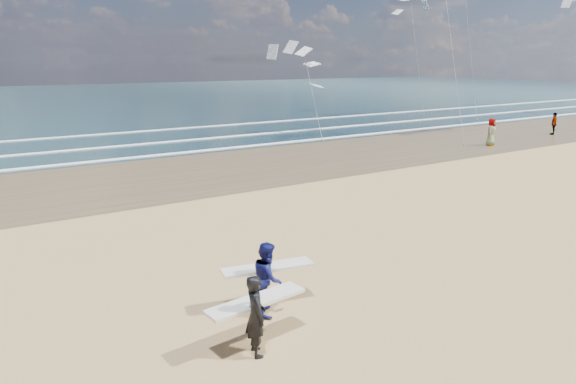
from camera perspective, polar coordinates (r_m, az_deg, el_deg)
wet_sand_strip at (r=36.79m, az=12.50°, el=5.20°), size 220.00×12.00×0.01m
ocean at (r=83.91m, az=-14.78°, el=10.14°), size 220.00×100.00×0.02m
foam_breakers at (r=44.42m, az=3.26°, el=7.13°), size 220.00×11.70×0.05m
surfer_near at (r=10.48m, az=-3.60°, el=-13.28°), size 2.24×1.07×1.70m
surfer_far at (r=12.02m, az=-2.27°, el=-9.43°), size 2.26×1.35×1.73m
beachgoer_0 at (r=37.92m, az=21.65°, el=6.22°), size 1.07×0.89×1.87m
beachgoer_1 at (r=45.56m, az=27.45°, el=6.76°), size 1.10×0.84×1.73m
kite_0 at (r=38.90m, az=17.58°, el=16.43°), size 6.26×4.79×13.29m
kite_1 at (r=39.73m, az=2.47°, el=12.14°), size 5.58×4.71×7.44m
kite_2 at (r=55.97m, az=19.44°, el=16.48°), size 5.88×4.75×15.42m
kite_5 at (r=59.81m, az=14.02°, el=15.52°), size 5.14×4.67×13.65m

